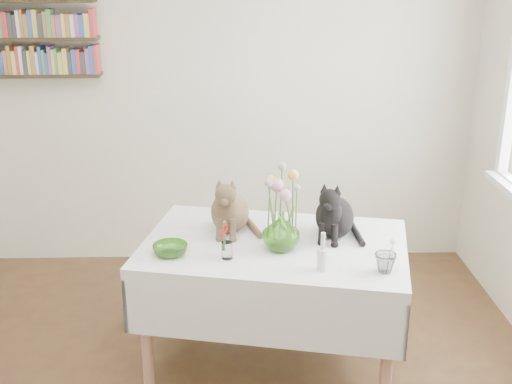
{
  "coord_description": "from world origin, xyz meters",
  "views": [
    {
      "loc": [
        0.31,
        -2.21,
        2.12
      ],
      "look_at": [
        0.4,
        0.76,
        1.05
      ],
      "focal_mm": 45.0,
      "sensor_mm": 36.0,
      "label": 1
    }
  ],
  "objects_px": {
    "bookshelf_unit": "(18,7)",
    "tabby_cat": "(230,201)",
    "black_cat": "(335,206)",
    "flower_vase": "(281,231)",
    "dining_table": "(274,273)"
  },
  "relations": [
    {
      "from": "bookshelf_unit",
      "to": "tabby_cat",
      "type": "bearing_deg",
      "value": -39.58
    },
    {
      "from": "black_cat",
      "to": "flower_vase",
      "type": "relative_size",
      "value": 1.66
    },
    {
      "from": "flower_vase",
      "to": "bookshelf_unit",
      "type": "bearing_deg",
      "value": 139.62
    },
    {
      "from": "tabby_cat",
      "to": "black_cat",
      "type": "xyz_separation_m",
      "value": [
        0.56,
        -0.09,
        -0.0
      ]
    },
    {
      "from": "tabby_cat",
      "to": "bookshelf_unit",
      "type": "height_order",
      "value": "bookshelf_unit"
    },
    {
      "from": "black_cat",
      "to": "bookshelf_unit",
      "type": "xyz_separation_m",
      "value": [
        -1.93,
        1.22,
        0.94
      ]
    },
    {
      "from": "black_cat",
      "to": "flower_vase",
      "type": "bearing_deg",
      "value": -128.16
    },
    {
      "from": "black_cat",
      "to": "bookshelf_unit",
      "type": "distance_m",
      "value": 2.47
    },
    {
      "from": "black_cat",
      "to": "dining_table",
      "type": "bearing_deg",
      "value": -143.12
    },
    {
      "from": "dining_table",
      "to": "bookshelf_unit",
      "type": "xyz_separation_m",
      "value": [
        -1.6,
        1.3,
        1.29
      ]
    },
    {
      "from": "flower_vase",
      "to": "bookshelf_unit",
      "type": "relative_size",
      "value": 0.2
    },
    {
      "from": "tabby_cat",
      "to": "bookshelf_unit",
      "type": "relative_size",
      "value": 0.34
    },
    {
      "from": "bookshelf_unit",
      "to": "flower_vase",
      "type": "bearing_deg",
      "value": -40.38
    },
    {
      "from": "dining_table",
      "to": "black_cat",
      "type": "distance_m",
      "value": 0.48
    },
    {
      "from": "dining_table",
      "to": "bookshelf_unit",
      "type": "height_order",
      "value": "bookshelf_unit"
    }
  ]
}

